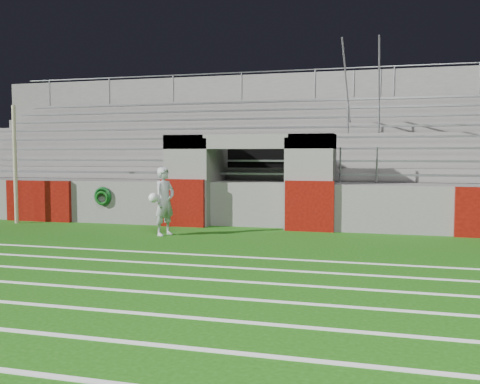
% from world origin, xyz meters
% --- Properties ---
extents(ground, '(90.00, 90.00, 0.00)m').
position_xyz_m(ground, '(0.00, 0.00, 0.00)').
color(ground, '#174C0C').
rests_on(ground, ground).
extents(field_post, '(0.11, 0.11, 3.49)m').
position_xyz_m(field_post, '(-6.86, 2.38, 1.74)').
color(field_post, tan).
rests_on(field_post, ground).
extents(field_markings, '(28.00, 8.09, 0.01)m').
position_xyz_m(field_markings, '(0.00, -5.00, 0.01)').
color(field_markings, white).
rests_on(field_markings, ground).
extents(stadium_structure, '(26.00, 8.48, 5.42)m').
position_xyz_m(stadium_structure, '(0.00, 7.97, 1.49)').
color(stadium_structure, '#63615E').
rests_on(stadium_structure, ground).
extents(goalkeeper_with_ball, '(0.61, 0.81, 1.73)m').
position_xyz_m(goalkeeper_with_ball, '(-1.65, 1.31, 0.87)').
color(goalkeeper_with_ball, '#ABAFB5').
rests_on(goalkeeper_with_ball, ground).
extents(hose_coil, '(0.56, 0.14, 0.56)m').
position_xyz_m(hose_coil, '(-4.31, 2.93, 0.80)').
color(hose_coil, '#0D4116').
rests_on(hose_coil, ground).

